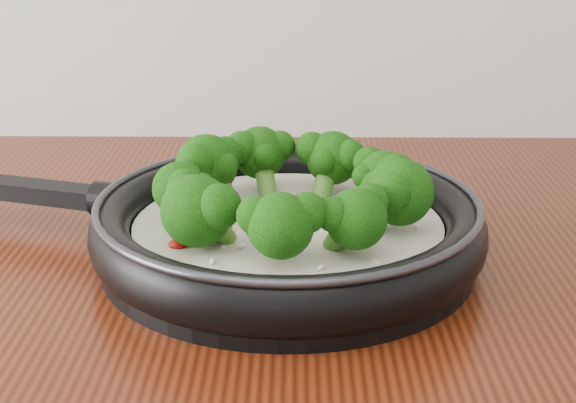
{
  "coord_description": "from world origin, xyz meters",
  "views": [
    {
      "loc": [
        0.11,
        0.51,
        1.17
      ],
      "look_at": [
        0.1,
        1.12,
        0.95
      ],
      "focal_mm": 51.16,
      "sensor_mm": 36.0,
      "label": 1
    }
  ],
  "objects": [
    {
      "name": "skillet",
      "position": [
        0.1,
        1.12,
        0.93
      ],
      "size": [
        0.52,
        0.39,
        0.09
      ],
      "color": "black",
      "rests_on": "counter"
    }
  ]
}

